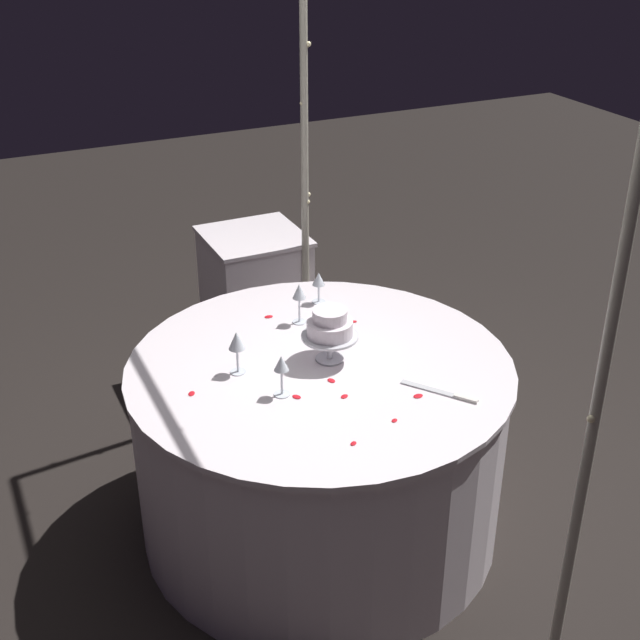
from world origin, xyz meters
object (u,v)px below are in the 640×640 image
Objects in this scene: tiered_cake at (330,327)px; cake_knife at (444,393)px; decorative_arch at (421,159)px; wine_glass_0 at (237,342)px; side_table at (256,305)px; wine_glass_2 at (319,281)px; wine_glass_1 at (299,294)px; main_table at (320,447)px; wine_glass_3 at (281,366)px.

cake_knife is (0.40, 0.27, -0.14)m from tiered_cake.
wine_glass_0 is at bearing -96.04° from decorative_arch.
decorative_arch is 2.94× the size of side_table.
side_table is 5.71× the size of wine_glass_2.
tiered_cake is at bearing 80.30° from wine_glass_0.
wine_glass_2 is at bearing -159.51° from decorative_arch.
cake_knife is (0.87, 0.10, -0.10)m from wine_glass_2.
cake_knife is at bearing 33.95° from tiered_cake.
main_table is at bearing -11.12° from wine_glass_1.
wine_glass_2 is (0.79, -0.00, 0.48)m from side_table.
wine_glass_0 is (-0.08, -0.31, 0.52)m from main_table.
wine_glass_1 is at bearing -161.26° from cake_knife.
wine_glass_3 is at bearing -77.34° from decorative_arch.
wine_glass_0 is (1.20, -0.53, 0.51)m from side_table.
tiered_cake is at bearing 120.08° from wine_glass_3.
wine_glass_3 is at bearing -114.67° from cake_knife.
main_table is 5.96× the size of cake_knife.
wine_glass_0 reaches higher than cake_knife.
wine_glass_3 is at bearing -17.23° from side_table.
wine_glass_2 is (-0.48, 0.22, 0.49)m from main_table.
main_table is 0.57m from wine_glass_3.
tiered_cake is 0.50m from cake_knife.
wine_glass_3 is at bearing 22.74° from wine_glass_0.
wine_glass_3 reaches higher than main_table.
decorative_arch is 14.76× the size of wine_glass_3.
side_table is at bearing 172.12° from tiered_cake.
wine_glass_2 is at bearing 127.79° from wine_glass_0.
decorative_arch is 1.72m from side_table.
side_table is 3.24× the size of cake_knife.
decorative_arch is 13.50× the size of wine_glass_1.
decorative_arch is 10.85× the size of tiered_cake.
wine_glass_3 is (0.49, -0.28, -0.01)m from wine_glass_1.
wine_glass_0 reaches higher than side_table.
side_table is 1.38m from tiered_cake.
side_table is 1.57m from wine_glass_3.
wine_glass_1 reaches higher than wine_glass_0.
decorative_arch is at bearing 83.96° from wine_glass_0.
tiered_cake is 0.88× the size of cake_knife.
side_table is at bearing 170.56° from wine_glass_1.
wine_glass_2 is at bearing -0.16° from side_table.
cake_knife is (0.38, 0.32, 0.40)m from main_table.
decorative_arch reaches higher than tiered_cake.
decorative_arch is 0.79m from wine_glass_1.
wine_glass_1 reaches higher than side_table.
main_table is 9.25× the size of wine_glass_3.
wine_glass_1 is 0.56m from wine_glass_3.
side_table is at bearing 156.26° from wine_glass_0.
cake_knife is at bearing 18.74° from wine_glass_1.
main_table is 0.54m from tiered_cake.
side_table reaches higher than cake_knife.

